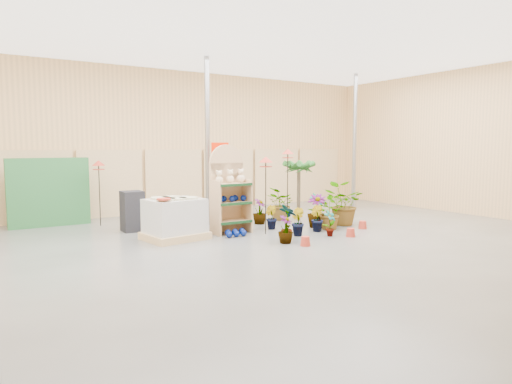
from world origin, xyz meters
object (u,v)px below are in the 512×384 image
bird_table_front (266,162)px  potted_plant_2 (328,213)px  display_shelf (228,193)px  pallet_stack (175,219)px

bird_table_front → potted_plant_2: size_ratio=2.21×
display_shelf → bird_table_front: (0.64, -0.68, 0.75)m
bird_table_front → pallet_stack: bearing=163.9°
bird_table_front → potted_plant_2: bearing=-11.0°
pallet_stack → display_shelf: bearing=-5.4°
display_shelf → pallet_stack: size_ratio=1.48×
display_shelf → potted_plant_2: 2.59m
display_shelf → pallet_stack: display_shelf is taller
display_shelf → potted_plant_2: bearing=-23.5°
display_shelf → bird_table_front: size_ratio=1.15×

